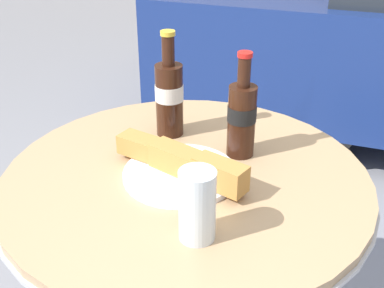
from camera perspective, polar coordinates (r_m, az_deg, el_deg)
name	(u,v)px	position (r m, az deg, el deg)	size (l,w,h in m)	color
bistro_table	(186,228)	(1.12, -0.69, -9.90)	(0.80, 0.80, 0.77)	#B7B7BC
cola_bottle_left	(169,95)	(1.15, -2.71, 5.78)	(0.07, 0.07, 0.26)	#33190F
cola_bottle_right	(242,116)	(1.07, 5.92, 3.29)	(0.06, 0.06, 0.24)	#33190F
drinking_glass	(197,208)	(0.83, 0.62, -7.62)	(0.06, 0.06, 0.13)	silver
lunch_plate_near	(181,167)	(1.01, -1.28, -2.72)	(0.32, 0.24, 0.07)	white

